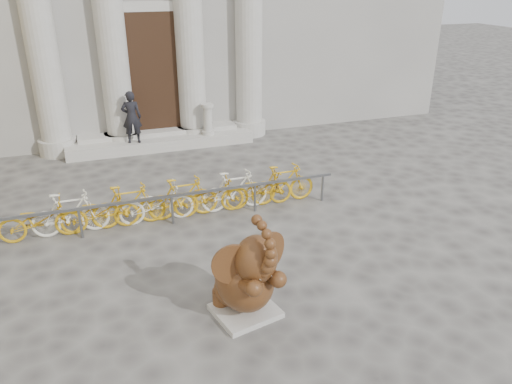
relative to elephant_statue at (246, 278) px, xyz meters
name	(u,v)px	position (x,y,z in m)	size (l,w,h in m)	color
ground	(254,317)	(0.10, -0.10, -0.74)	(80.00, 80.00, 0.00)	#474442
entrance_steps	(161,142)	(0.10, 9.30, -0.56)	(6.00, 1.20, 0.36)	#A8A59E
elephant_statue	(246,278)	(0.00, 0.00, 0.00)	(1.32, 1.58, 2.02)	#A8A59E
bike_rack	(169,200)	(-0.57, 3.97, -0.23)	(8.00, 0.53, 1.00)	slate
pedestrian	(132,117)	(-0.80, 8.95, 0.45)	(0.60, 0.39, 1.64)	black
balustrade_post	(208,120)	(1.63, 9.00, 0.10)	(0.42, 0.42, 1.03)	#A8A59E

